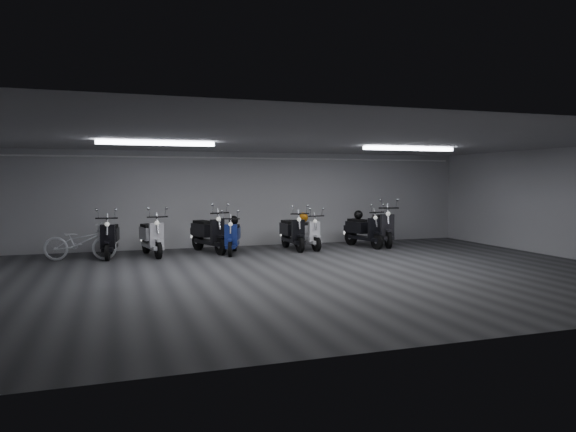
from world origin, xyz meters
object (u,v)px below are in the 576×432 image
object	(u,v)px
scooter_3	(209,227)
scooter_7	(364,225)
scooter_5	(293,227)
scooter_9	(383,222)
scooter_6	(307,228)
helmet_2	(233,220)
bicycle	(80,238)
helmet_0	(303,217)
helmet_1	(358,215)
scooter_2	(152,231)
scooter_0	(110,232)
scooter_4	(233,231)

from	to	relation	value
scooter_3	scooter_7	distance (m)	4.53
scooter_5	scooter_9	world-z (taller)	scooter_9
scooter_6	helmet_2	size ratio (longest dim) A/B	6.32
scooter_6	bicycle	size ratio (longest dim) A/B	0.95
bicycle	helmet_0	distance (m)	6.01
helmet_1	helmet_2	xyz separation A→B (m)	(-3.82, -0.17, -0.06)
scooter_6	scooter_2	bearing A→B (deg)	171.73
scooter_6	scooter_3	bearing A→B (deg)	167.62
scooter_9	helmet_1	size ratio (longest dim) A/B	7.37
scooter_0	scooter_6	bearing A→B (deg)	5.89
scooter_6	helmet_0	distance (m)	0.37
scooter_2	helmet_2	world-z (taller)	scooter_2
scooter_0	helmet_2	world-z (taller)	scooter_0
scooter_3	scooter_7	size ratio (longest dim) A/B	1.05
scooter_6	helmet_2	world-z (taller)	scooter_6
scooter_0	helmet_1	world-z (taller)	scooter_0
scooter_6	scooter_9	size ratio (longest dim) A/B	0.84
scooter_9	scooter_4	bearing A→B (deg)	-162.55
helmet_1	scooter_3	bearing A→B (deg)	179.26
scooter_7	helmet_1	distance (m)	0.38
scooter_3	scooter_4	xyz separation A→B (m)	(0.57, -0.45, -0.08)
scooter_6	helmet_1	bearing A→B (deg)	-3.51
scooter_0	scooter_2	distance (m)	1.03
scooter_6	scooter_4	bearing A→B (deg)	178.12
scooter_3	helmet_2	bearing A→B (deg)	-39.63
scooter_9	helmet_2	world-z (taller)	scooter_9
scooter_6	scooter_7	size ratio (longest dim) A/B	0.93
scooter_0	helmet_1	xyz separation A→B (m)	(7.00, 0.06, 0.30)
scooter_7	scooter_9	size ratio (longest dim) A/B	0.90
helmet_1	scooter_4	bearing A→B (deg)	-174.29
helmet_0	scooter_5	bearing A→B (deg)	-149.74
scooter_2	scooter_6	bearing A→B (deg)	-11.35
scooter_2	scooter_7	xyz separation A→B (m)	(6.04, -0.10, 0.00)
scooter_4	scooter_2	bearing A→B (deg)	-168.00
helmet_2	scooter_3	bearing A→B (deg)	160.02
helmet_2	scooter_6	bearing A→B (deg)	0.90
scooter_4	scooter_9	world-z (taller)	scooter_9
scooter_0	scooter_2	size ratio (longest dim) A/B	0.99
scooter_0	bicycle	distance (m)	0.74
scooter_0	scooter_4	xyz separation A→B (m)	(3.11, -0.32, -0.04)
helmet_0	scooter_0	bearing A→B (deg)	-178.38
scooter_4	scooter_9	distance (m)	4.67
bicycle	helmet_1	size ratio (longest dim) A/B	6.50
helmet_0	scooter_6	bearing A→B (deg)	-81.71
scooter_4	scooter_6	xyz separation A→B (m)	(2.21, 0.25, 0.00)
scooter_4	scooter_6	bearing A→B (deg)	25.18
scooter_4	helmet_1	world-z (taller)	scooter_4
scooter_0	helmet_2	xyz separation A→B (m)	(3.18, -0.11, 0.23)
scooter_4	scooter_9	xyz separation A→B (m)	(4.66, 0.28, 0.12)
scooter_9	helmet_0	distance (m)	2.49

